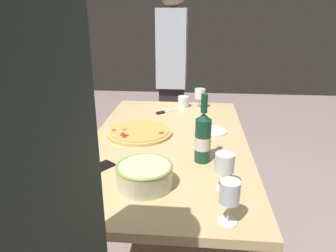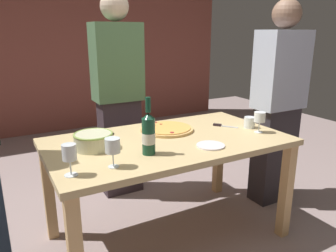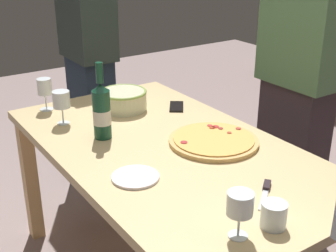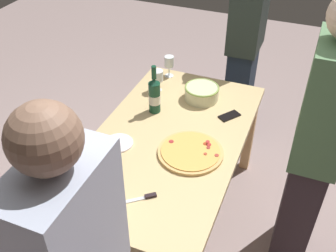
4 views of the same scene
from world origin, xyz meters
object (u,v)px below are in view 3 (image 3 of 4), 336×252
pizza (214,140)px  cell_phone (177,107)px  side_plate (135,177)px  person_host (300,77)px  wine_bottle (102,110)px  wine_glass_far_left (45,88)px  wine_glass_near_pizza (240,206)px  dining_table (168,165)px  cup_amber (274,215)px  serving_bowl (123,99)px  person_guest_left (88,53)px  pizza_knife (266,191)px  wine_glass_by_bottle (61,100)px

pizza → cell_phone: 0.46m
pizza → side_plate: pizza is taller
person_host → wine_bottle: bearing=-13.3°
cell_phone → wine_glass_far_left: bearing=-175.3°
wine_glass_near_pizza → dining_table: bearing=164.2°
dining_table → wine_glass_near_pizza: bearing=-15.8°
dining_table → person_host: person_host is taller
dining_table → wine_bottle: wine_bottle is taller
dining_table → cup_amber: 0.68m
wine_bottle → pizza: bearing=48.9°
side_plate → cell_phone: same height
pizza → wine_bottle: 0.50m
wine_glass_near_pizza → serving_bowl: bearing=168.1°
pizza → person_guest_left: person_guest_left is taller
pizza → person_guest_left: (-1.28, 0.02, 0.12)m
wine_glass_far_left → person_guest_left: bearing=136.0°
pizza_knife → person_guest_left: person_guest_left is taller
wine_glass_near_pizza → cell_phone: 1.12m
cup_amber → cell_phone: 1.09m
side_plate → person_host: person_host is taller
wine_glass_near_pizza → cell_phone: size_ratio=1.04×
dining_table → wine_glass_far_left: bearing=-158.8°
dining_table → wine_glass_far_left: size_ratio=9.67×
wine_glass_near_pizza → person_host: bearing=123.6°
cup_amber → wine_glass_by_bottle: bearing=-169.3°
cup_amber → cell_phone: (-1.03, 0.36, -0.04)m
dining_table → cup_amber: size_ratio=19.29×
dining_table → serving_bowl: bearing=173.4°
serving_bowl → wine_glass_by_bottle: size_ratio=1.50×
pizza_knife → person_guest_left: (-1.71, 0.13, 0.13)m
wine_bottle → side_plate: bearing=-9.6°
wine_glass_far_left → wine_bottle: bearing=10.1°
serving_bowl → wine_glass_by_bottle: wine_glass_by_bottle is taller
pizza → person_host: bearing=100.5°
serving_bowl → side_plate: 0.73m
pizza_knife → wine_glass_near_pizza: bearing=-61.8°
wine_glass_by_bottle → side_plate: wine_glass_by_bottle is taller
wine_glass_far_left → pizza_knife: bearing=15.7°
wine_glass_by_bottle → person_guest_left: person_guest_left is taller
serving_bowl → wine_bottle: size_ratio=0.71×
wine_glass_by_bottle → wine_glass_far_left: size_ratio=0.98×
wine_bottle → dining_table: bearing=39.1°
cup_amber → person_guest_left: person_guest_left is taller
wine_bottle → cell_phone: 0.52m
pizza_knife → person_host: bearing=125.2°
person_host → person_guest_left: 1.33m
wine_glass_by_bottle → person_guest_left: 0.85m
wine_glass_far_left → side_plate: wine_glass_far_left is taller
side_plate → person_host: (-0.20, 1.10, 0.15)m
pizza → person_host: size_ratio=0.22×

